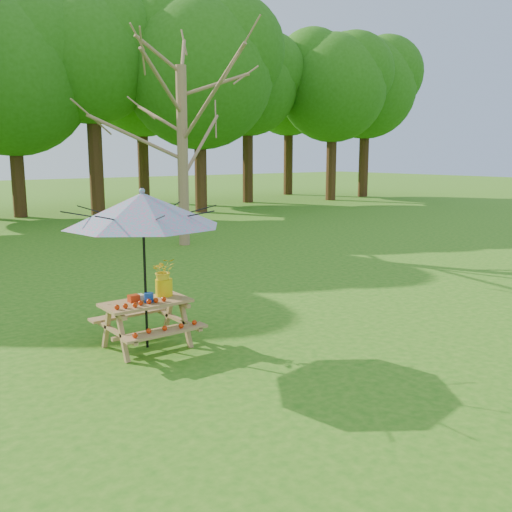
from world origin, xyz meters
TOP-DOWN VIEW (x-y plane):
  - ground at (0.00, 0.00)m, footprint 120.00×120.00m
  - picnic_table at (-0.49, 4.89)m, footprint 1.20×1.32m
  - patio_umbrella at (-0.49, 4.90)m, footprint 2.57×2.57m
  - produce_bins at (-0.54, 4.93)m, footprint 0.30×0.35m
  - tomatoes_row at (-0.64, 4.72)m, footprint 0.77×0.13m
  - flower_bucket at (-0.13, 5.03)m, footprint 0.39×0.36m

SIDE VIEW (x-z plane):
  - ground at x=0.00m, z-range 0.00..0.00m
  - picnic_table at x=-0.49m, z-range -0.01..0.66m
  - tomatoes_row at x=-0.64m, z-range 0.67..0.74m
  - produce_bins at x=-0.54m, z-range 0.66..0.79m
  - flower_bucket at x=-0.13m, z-range 0.69..1.24m
  - patio_umbrella at x=-0.49m, z-range 0.82..3.07m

